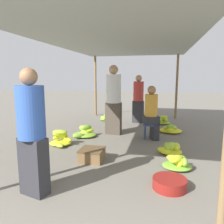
% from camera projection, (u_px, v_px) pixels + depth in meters
% --- Properties ---
extents(canopy_post_back_left, '(0.08, 0.08, 2.25)m').
position_uv_depth(canopy_post_back_left, '(95.00, 86.00, 8.32)').
color(canopy_post_back_left, olive).
rests_on(canopy_post_back_left, ground).
extents(canopy_post_back_right, '(0.08, 0.08, 2.25)m').
position_uv_depth(canopy_post_back_right, '(177.00, 87.00, 7.68)').
color(canopy_post_back_right, olive).
rests_on(canopy_post_back_right, ground).
extents(canopy_tarp, '(3.38, 6.53, 0.04)m').
position_uv_depth(canopy_tarp, '(119.00, 41.00, 4.86)').
color(canopy_tarp, '#9EA399').
rests_on(canopy_tarp, canopy_post_front_left).
extents(vendor_foreground, '(0.42, 0.42, 1.59)m').
position_uv_depth(vendor_foreground, '(32.00, 131.00, 2.68)').
color(vendor_foreground, '#2D2D33').
rests_on(vendor_foreground, ground).
extents(stool, '(0.34, 0.34, 0.38)m').
position_uv_depth(stool, '(151.00, 126.00, 5.25)').
color(stool, '#384C84').
rests_on(stool, ground).
extents(vendor_seated, '(0.44, 0.44, 1.28)m').
position_uv_depth(vendor_seated, '(152.00, 112.00, 5.19)').
color(vendor_seated, '#2D2D33').
rests_on(vendor_seated, ground).
extents(basin_black, '(0.46, 0.46, 0.14)m').
position_uv_depth(basin_black, '(170.00, 183.00, 2.93)').
color(basin_black, maroon).
rests_on(basin_black, ground).
extents(banana_pile_left_0, '(0.54, 0.46, 0.23)m').
position_uv_depth(banana_pile_left_0, '(107.00, 118.00, 7.48)').
color(banana_pile_left_0, '#C5D329').
rests_on(banana_pile_left_0, ground).
extents(banana_pile_left_1, '(0.59, 0.63, 0.30)m').
position_uv_depth(banana_pile_left_1, '(84.00, 133.00, 5.45)').
color(banana_pile_left_1, '#80B735').
rests_on(banana_pile_left_1, ground).
extents(banana_pile_left_2, '(0.53, 0.52, 0.35)m').
position_uv_depth(banana_pile_left_2, '(61.00, 139.00, 4.77)').
color(banana_pile_left_2, '#AFCA2D').
rests_on(banana_pile_left_2, ground).
extents(banana_pile_right_0, '(0.48, 0.47, 0.24)m').
position_uv_depth(banana_pile_right_0, '(178.00, 163.00, 3.54)').
color(banana_pile_right_0, '#85B934').
rests_on(banana_pile_right_0, ground).
extents(banana_pile_right_1, '(0.51, 0.52, 0.24)m').
position_uv_depth(banana_pile_right_1, '(170.00, 149.00, 4.24)').
color(banana_pile_right_1, '#9BC230').
rests_on(banana_pile_right_1, ground).
extents(banana_pile_right_2, '(0.45, 0.39, 0.29)m').
position_uv_depth(banana_pile_right_2, '(163.00, 121.00, 6.88)').
color(banana_pile_right_2, '#ACC92D').
rests_on(banana_pile_right_2, ground).
extents(banana_pile_right_3, '(0.60, 0.64, 0.23)m').
position_uv_depth(banana_pile_right_3, '(171.00, 129.00, 5.88)').
color(banana_pile_right_3, '#BED02A').
rests_on(banana_pile_right_3, ground).
extents(crate_near, '(0.42, 0.42, 0.22)m').
position_uv_depth(crate_near, '(92.00, 155.00, 3.89)').
color(crate_near, brown).
rests_on(crate_near, ground).
extents(shopper_walking_mid, '(0.38, 0.38, 1.54)m').
position_uv_depth(shopper_walking_mid, '(138.00, 98.00, 7.02)').
color(shopper_walking_mid, '#2D2D33').
rests_on(shopper_walking_mid, ground).
extents(shopper_walking_far, '(0.41, 0.41, 1.78)m').
position_uv_depth(shopper_walking_far, '(114.00, 99.00, 5.60)').
color(shopper_walking_far, '#4C4238').
rests_on(shopper_walking_far, ground).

